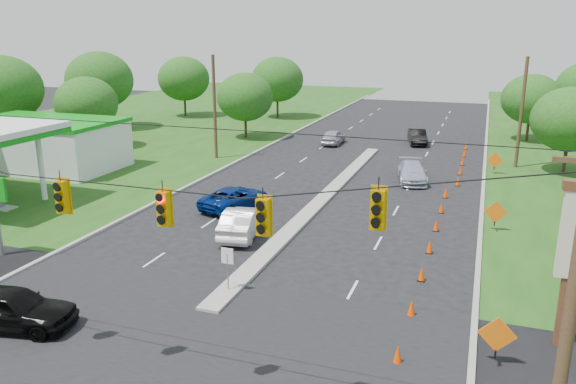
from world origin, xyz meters
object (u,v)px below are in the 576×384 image
at_px(black_sedan, 11,308).
at_px(blue_pickup, 235,198).
at_px(white_sedan, 242,222).
at_px(gas_station, 32,141).

relative_size(black_sedan, blue_pickup, 0.96).
bearing_deg(blue_pickup, white_sedan, 134.80).
bearing_deg(white_sedan, blue_pickup, -70.75).
distance_m(black_sedan, blue_pickup, 16.64).
bearing_deg(gas_station, white_sedan, -19.44).
height_order(white_sedan, blue_pickup, white_sedan).
bearing_deg(white_sedan, black_sedan, 61.23).
xyz_separation_m(gas_station, blue_pickup, (18.85, -3.13, -1.88)).
bearing_deg(black_sedan, white_sedan, -29.86).
bearing_deg(blue_pickup, black_sedan, 99.83).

